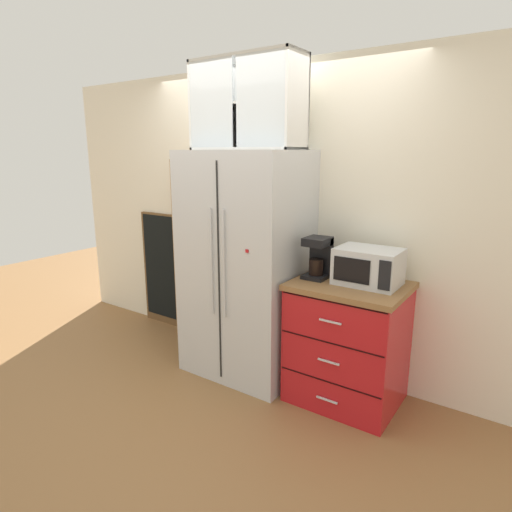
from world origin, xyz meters
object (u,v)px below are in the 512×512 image
object	(u,v)px
refrigerator	(246,265)
coffee_maker	(319,257)
microwave	(368,267)
mug_charcoal	(350,279)
chalkboard_menu	(164,269)
mug_navy	(351,277)
bottle_clear	(355,266)

from	to	relation	value
refrigerator	coffee_maker	bearing A→B (deg)	4.06
microwave	refrigerator	bearing A→B (deg)	-175.05
mug_charcoal	microwave	bearing A→B (deg)	35.85
coffee_maker	microwave	bearing A→B (deg)	6.49
chalkboard_menu	microwave	bearing A→B (deg)	-5.89
mug_navy	bottle_clear	distance (m)	0.11
refrigerator	microwave	xyz separation A→B (m)	(1.01, 0.09, 0.12)
mug_charcoal	chalkboard_menu	size ratio (longest dim) A/B	0.10
mug_charcoal	bottle_clear	world-z (taller)	bottle_clear
refrigerator	mug_charcoal	distance (m)	0.90
bottle_clear	chalkboard_menu	world-z (taller)	chalkboard_menu
chalkboard_menu	coffee_maker	bearing A→B (deg)	-8.20
refrigerator	microwave	distance (m)	1.02
coffee_maker	bottle_clear	world-z (taller)	coffee_maker
refrigerator	microwave	world-z (taller)	refrigerator
mug_charcoal	coffee_maker	bearing A→B (deg)	172.87
microwave	coffee_maker	bearing A→B (deg)	-173.51
refrigerator	chalkboard_menu	distance (m)	1.40
coffee_maker	mug_charcoal	bearing A→B (deg)	-7.13
refrigerator	mug_navy	size ratio (longest dim) A/B	17.59
coffee_maker	bottle_clear	size ratio (longest dim) A/B	1.20
microwave	coffee_maker	world-z (taller)	coffee_maker
refrigerator	coffee_maker	distance (m)	0.66
mug_navy	bottle_clear	world-z (taller)	bottle_clear
refrigerator	chalkboard_menu	size ratio (longest dim) A/B	1.53
mug_navy	chalkboard_menu	distance (m)	2.27
mug_navy	chalkboard_menu	bearing A→B (deg)	172.30
microwave	coffee_maker	xyz separation A→B (m)	(-0.37, -0.04, 0.03)
mug_navy	bottle_clear	xyz separation A→B (m)	(-0.00, 0.09, 0.07)
mug_navy	refrigerator	bearing A→B (deg)	-178.31
coffee_maker	mug_navy	xyz separation A→B (m)	(0.27, -0.02, -0.11)
microwave	bottle_clear	size ratio (longest dim) A/B	1.70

